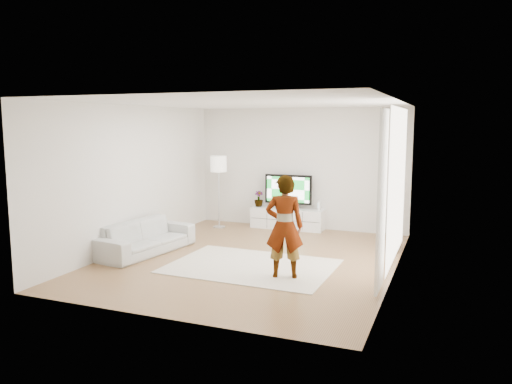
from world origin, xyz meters
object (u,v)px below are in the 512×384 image
at_px(television, 288,190).
at_px(player, 284,226).
at_px(rug, 251,266).
at_px(floor_lamp, 219,167).
at_px(sofa, 146,237).
at_px(media_console, 288,218).

distance_m(television, player, 3.79).
relative_size(rug, floor_lamp, 1.64).
height_order(television, sofa, television).
bearing_deg(media_console, sofa, -120.65).
bearing_deg(player, floor_lamp, -66.31).
xyz_separation_m(media_console, rug, (0.39, -3.22, -0.23)).
bearing_deg(media_console, rug, -83.07).
bearing_deg(floor_lamp, media_console, 16.78).
distance_m(player, floor_lamp, 4.15).
distance_m(rug, player, 1.16).
distance_m(media_console, player, 3.81).
xyz_separation_m(sofa, floor_lamp, (0.28, 2.62, 1.13)).
height_order(television, player, player).
bearing_deg(floor_lamp, television, 17.71).
xyz_separation_m(rug, floor_lamp, (-1.94, 2.75, 1.43)).
relative_size(media_console, television, 1.52).
xyz_separation_m(television, rug, (0.39, -3.25, -0.90)).
height_order(television, rug, television).
distance_m(television, rug, 3.39).
xyz_separation_m(media_console, player, (1.11, -3.60, 0.59)).
distance_m(sofa, floor_lamp, 2.87).
relative_size(media_console, floor_lamp, 1.01).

